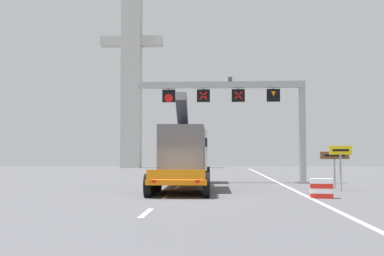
{
  "coord_description": "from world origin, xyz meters",
  "views": [
    {
      "loc": [
        1.97,
        -22.64,
        2.04
      ],
      "look_at": [
        0.33,
        8.31,
        3.68
      ],
      "focal_mm": 45.44,
      "sensor_mm": 36.0,
      "label": 1
    }
  ],
  "objects_px": {
    "tourist_info_sign_brown": "(335,160)",
    "crash_barrier_striped": "(322,188)",
    "heavy_haul_truck_orange": "(186,154)",
    "overhead_lane_gantry": "(244,101)",
    "exit_sign_yellow": "(341,158)",
    "bridge_pylon_distant": "(132,63)"
  },
  "relations": [
    {
      "from": "heavy_haul_truck_orange",
      "to": "crash_barrier_striped",
      "type": "bearing_deg",
      "value": -47.5
    },
    {
      "from": "tourist_info_sign_brown",
      "to": "crash_barrier_striped",
      "type": "bearing_deg",
      "value": -108.61
    },
    {
      "from": "heavy_haul_truck_orange",
      "to": "exit_sign_yellow",
      "type": "bearing_deg",
      "value": -20.37
    },
    {
      "from": "overhead_lane_gantry",
      "to": "bridge_pylon_distant",
      "type": "xyz_separation_m",
      "value": [
        -14.34,
        35.58,
        9.47
      ]
    },
    {
      "from": "crash_barrier_striped",
      "to": "bridge_pylon_distant",
      "type": "xyz_separation_m",
      "value": [
        -17.26,
        46.96,
        14.77
      ]
    },
    {
      "from": "exit_sign_yellow",
      "to": "tourist_info_sign_brown",
      "type": "distance_m",
      "value": 2.02
    },
    {
      "from": "tourist_info_sign_brown",
      "to": "bridge_pylon_distant",
      "type": "xyz_separation_m",
      "value": [
        -19.33,
        40.83,
        13.56
      ]
    },
    {
      "from": "tourist_info_sign_brown",
      "to": "crash_barrier_striped",
      "type": "xyz_separation_m",
      "value": [
        -2.07,
        -6.13,
        -1.21
      ]
    },
    {
      "from": "overhead_lane_gantry",
      "to": "bridge_pylon_distant",
      "type": "relative_size",
      "value": 0.4
    },
    {
      "from": "overhead_lane_gantry",
      "to": "exit_sign_yellow",
      "type": "relative_size",
      "value": 4.86
    },
    {
      "from": "tourist_info_sign_brown",
      "to": "overhead_lane_gantry",
      "type": "bearing_deg",
      "value": 133.55
    },
    {
      "from": "heavy_haul_truck_orange",
      "to": "bridge_pylon_distant",
      "type": "distance_m",
      "value": 43.08
    },
    {
      "from": "tourist_info_sign_brown",
      "to": "crash_barrier_striped",
      "type": "distance_m",
      "value": 6.58
    },
    {
      "from": "overhead_lane_gantry",
      "to": "tourist_info_sign_brown",
      "type": "height_order",
      "value": "overhead_lane_gantry"
    },
    {
      "from": "heavy_haul_truck_orange",
      "to": "crash_barrier_striped",
      "type": "relative_size",
      "value": 13.42
    },
    {
      "from": "heavy_haul_truck_orange",
      "to": "crash_barrier_striped",
      "type": "xyz_separation_m",
      "value": [
        6.72,
        -7.33,
        -1.54
      ]
    },
    {
      "from": "tourist_info_sign_brown",
      "to": "heavy_haul_truck_orange",
      "type": "bearing_deg",
      "value": 172.21
    },
    {
      "from": "overhead_lane_gantry",
      "to": "bridge_pylon_distant",
      "type": "height_order",
      "value": "bridge_pylon_distant"
    },
    {
      "from": "heavy_haul_truck_orange",
      "to": "tourist_info_sign_brown",
      "type": "relative_size",
      "value": 6.54
    },
    {
      "from": "crash_barrier_striped",
      "to": "bridge_pylon_distant",
      "type": "relative_size",
      "value": 0.04
    },
    {
      "from": "exit_sign_yellow",
      "to": "bridge_pylon_distant",
      "type": "relative_size",
      "value": 0.08
    },
    {
      "from": "overhead_lane_gantry",
      "to": "exit_sign_yellow",
      "type": "bearing_deg",
      "value": -56.31
    }
  ]
}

